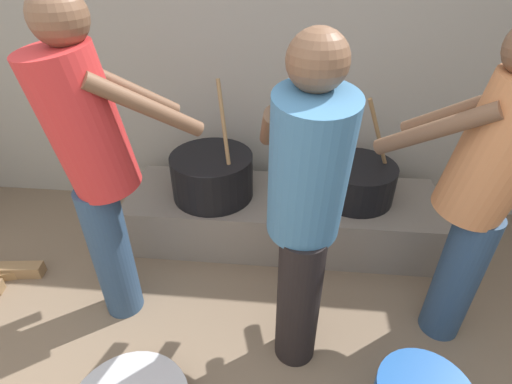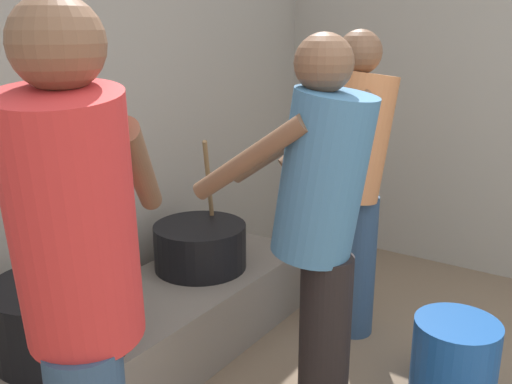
{
  "view_description": "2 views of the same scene",
  "coord_description": "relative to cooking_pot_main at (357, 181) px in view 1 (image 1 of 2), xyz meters",
  "views": [
    {
      "loc": [
        0.3,
        -0.16,
        1.79
      ],
      "look_at": [
        0.13,
        1.59,
        0.61
      ],
      "focal_mm": 27.37,
      "sensor_mm": 36.0,
      "label": 1
    },
    {
      "loc": [
        -1.38,
        0.2,
        1.57
      ],
      "look_at": [
        0.34,
        1.36,
        0.96
      ],
      "focal_mm": 39.64,
      "sensor_mm": 36.0,
      "label": 2
    }
  ],
  "objects": [
    {
      "name": "cook_in_blue_shirt",
      "position": [
        -0.36,
        -0.88,
        0.42
      ],
      "size": [
        0.39,
        0.68,
        1.55
      ],
      "color": "black",
      "rests_on": "ground_plane"
    },
    {
      "name": "cook_in_orange_shirt",
      "position": [
        0.39,
        -0.68,
        0.42
      ],
      "size": [
        0.71,
        0.65,
        1.56
      ],
      "color": "navy",
      "rests_on": "ground_plane"
    },
    {
      "name": "cooking_pot_secondary",
      "position": [
        -0.92,
        -0.06,
        0.02
      ],
      "size": [
        0.52,
        0.52,
        0.74
      ],
      "color": "black",
      "rests_on": "hearth_ledge"
    },
    {
      "name": "cooking_pot_main",
      "position": [
        0.0,
        0.0,
        0.0
      ],
      "size": [
        0.48,
        0.48,
        0.69
      ],
      "color": "black",
      "rests_on": "hearth_ledge"
    },
    {
      "name": "hearth_ledge",
      "position": [
        -0.46,
        -0.03,
        -0.29
      ],
      "size": [
        2.03,
        0.6,
        0.35
      ],
      "primitive_type": "cube",
      "color": "slate",
      "rests_on": "ground_plane"
    },
    {
      "name": "cook_in_red_shirt",
      "position": [
        -1.3,
        -0.7,
        0.47
      ],
      "size": [
        0.73,
        0.67,
        1.64
      ],
      "color": "navy",
      "rests_on": "ground_plane"
    },
    {
      "name": "block_enclosure_rear",
      "position": [
        -0.74,
        0.49,
        0.52
      ],
      "size": [
        5.06,
        0.2,
        1.97
      ],
      "primitive_type": "cube",
      "color": "#9E998E",
      "rests_on": "ground_plane"
    }
  ]
}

